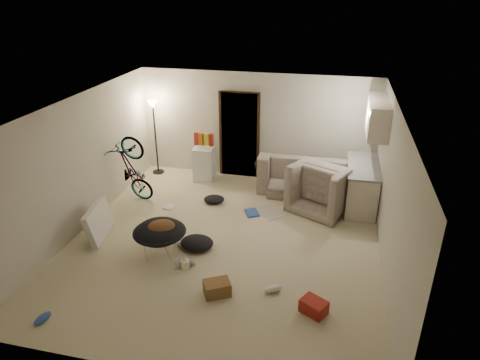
% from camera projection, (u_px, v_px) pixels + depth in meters
% --- Properties ---
extents(floor, '(5.50, 6.00, 0.02)m').
position_uv_depth(floor, '(224.00, 242.00, 7.82)').
color(floor, beige).
rests_on(floor, ground).
extents(ceiling, '(5.50, 6.00, 0.02)m').
position_uv_depth(ceiling, '(222.00, 107.00, 6.76)').
color(ceiling, white).
rests_on(ceiling, wall_back).
extents(wall_back, '(5.50, 0.02, 2.50)m').
position_uv_depth(wall_back, '(257.00, 127.00, 9.96)').
color(wall_back, beige).
rests_on(wall_back, floor).
extents(wall_front, '(5.50, 0.02, 2.50)m').
position_uv_depth(wall_front, '(152.00, 293.00, 4.63)').
color(wall_front, beige).
rests_on(wall_front, floor).
extents(wall_left, '(0.02, 6.00, 2.50)m').
position_uv_depth(wall_left, '(78.00, 165.00, 7.85)').
color(wall_left, beige).
rests_on(wall_left, floor).
extents(wall_right, '(0.02, 6.00, 2.50)m').
position_uv_depth(wall_right, '(392.00, 196.00, 6.74)').
color(wall_right, beige).
rests_on(wall_right, floor).
extents(doorway, '(0.85, 0.10, 2.04)m').
position_uv_depth(doorway, '(240.00, 135.00, 10.10)').
color(doorway, black).
rests_on(doorway, floor).
extents(door_trim, '(0.97, 0.04, 2.10)m').
position_uv_depth(door_trim, '(239.00, 136.00, 10.07)').
color(door_trim, black).
rests_on(door_trim, floor).
extents(floor_lamp, '(0.28, 0.28, 1.81)m').
position_uv_depth(floor_lamp, '(154.00, 122.00, 10.10)').
color(floor_lamp, black).
rests_on(floor_lamp, floor).
extents(kitchen_counter, '(0.60, 1.50, 0.88)m').
position_uv_depth(kitchen_counter, '(361.00, 186.00, 8.91)').
color(kitchen_counter, beige).
rests_on(kitchen_counter, floor).
extents(counter_top, '(0.64, 1.54, 0.04)m').
position_uv_depth(counter_top, '(364.00, 166.00, 8.72)').
color(counter_top, gray).
rests_on(counter_top, kitchen_counter).
extents(kitchen_uppers, '(0.38, 1.40, 0.65)m').
position_uv_depth(kitchen_uppers, '(377.00, 116.00, 8.25)').
color(kitchen_uppers, beige).
rests_on(kitchen_uppers, wall_right).
extents(sofa, '(2.21, 0.89, 0.64)m').
position_uv_depth(sofa, '(308.00, 178.00, 9.59)').
color(sofa, '#3E463F').
rests_on(sofa, floor).
extents(armchair, '(1.47, 1.40, 0.74)m').
position_uv_depth(armchair, '(326.00, 190.00, 8.90)').
color(armchair, '#3E463F').
rests_on(armchair, floor).
extents(bicycle, '(1.62, 0.88, 0.89)m').
position_uv_depth(bicycle, '(134.00, 183.00, 9.12)').
color(bicycle, black).
rests_on(bicycle, floor).
extents(book_asset, '(0.25, 0.22, 0.02)m').
position_uv_depth(book_asset, '(175.00, 270.00, 7.02)').
color(book_asset, maroon).
rests_on(book_asset, floor).
extents(mini_fridge, '(0.50, 0.50, 0.79)m').
position_uv_depth(mini_fridge, '(204.00, 163.00, 10.14)').
color(mini_fridge, white).
rests_on(mini_fridge, floor).
extents(snack_box_0, '(0.11, 0.09, 0.30)m').
position_uv_depth(snack_box_0, '(196.00, 139.00, 9.92)').
color(snack_box_0, maroon).
rests_on(snack_box_0, mini_fridge).
extents(snack_box_1, '(0.12, 0.10, 0.30)m').
position_uv_depth(snack_box_1, '(201.00, 139.00, 9.90)').
color(snack_box_1, '#B66516').
rests_on(snack_box_1, mini_fridge).
extents(snack_box_2, '(0.11, 0.09, 0.30)m').
position_uv_depth(snack_box_2, '(206.00, 140.00, 9.88)').
color(snack_box_2, yellow).
rests_on(snack_box_2, mini_fridge).
extents(snack_box_3, '(0.11, 0.09, 0.30)m').
position_uv_depth(snack_box_3, '(211.00, 140.00, 9.85)').
color(snack_box_3, maroon).
rests_on(snack_box_3, mini_fridge).
extents(saucer_chair, '(0.90, 0.90, 0.64)m').
position_uv_depth(saucer_chair, '(160.00, 236.00, 7.28)').
color(saucer_chair, silver).
rests_on(saucer_chair, floor).
extents(hoodie, '(0.61, 0.58, 0.22)m').
position_uv_depth(hoodie, '(161.00, 227.00, 7.16)').
color(hoodie, brown).
rests_on(hoodie, saucer_chair).
extents(sofa_drape, '(0.60, 0.51, 0.28)m').
position_uv_depth(sofa_drape, '(267.00, 165.00, 9.69)').
color(sofa_drape, black).
rests_on(sofa_drape, sofa).
extents(tv_box, '(0.40, 0.97, 0.63)m').
position_uv_depth(tv_box, '(99.00, 221.00, 7.86)').
color(tv_box, silver).
rests_on(tv_box, floor).
extents(drink_case_a, '(0.47, 0.43, 0.22)m').
position_uv_depth(drink_case_a, '(217.00, 288.00, 6.45)').
color(drink_case_a, brown).
rests_on(drink_case_a, floor).
extents(drink_case_b, '(0.44, 0.41, 0.21)m').
position_uv_depth(drink_case_b, '(314.00, 307.00, 6.09)').
color(drink_case_b, maroon).
rests_on(drink_case_b, floor).
extents(juicer, '(0.15, 0.15, 0.22)m').
position_uv_depth(juicer, '(185.00, 263.00, 7.05)').
color(juicer, '#EBE8CB').
rests_on(juicer, floor).
extents(newspaper, '(0.76, 0.77, 0.01)m').
position_uv_depth(newspaper, '(271.00, 212.00, 8.81)').
color(newspaper, '#B5B1A7').
rests_on(newspaper, floor).
extents(book_blue, '(0.37, 0.41, 0.03)m').
position_uv_depth(book_blue, '(252.00, 213.00, 8.75)').
color(book_blue, '#2F53AC').
rests_on(book_blue, floor).
extents(book_white, '(0.24, 0.28, 0.02)m').
position_uv_depth(book_white, '(170.00, 207.00, 8.99)').
color(book_white, silver).
rests_on(book_white, floor).
extents(shoe_0, '(0.30, 0.23, 0.10)m').
position_uv_depth(shoe_0, '(285.00, 184.00, 9.90)').
color(shoe_0, '#2F53AC').
rests_on(shoe_0, floor).
extents(shoe_2, '(0.17, 0.30, 0.10)m').
position_uv_depth(shoe_2, '(42.00, 318.00, 5.95)').
color(shoe_2, '#2F53AC').
rests_on(shoe_2, floor).
extents(shoe_3, '(0.32, 0.22, 0.11)m').
position_uv_depth(shoe_3, '(188.00, 262.00, 7.15)').
color(shoe_3, slate).
rests_on(shoe_3, floor).
extents(shoe_4, '(0.32, 0.26, 0.11)m').
position_uv_depth(shoe_4, '(273.00, 289.00, 6.52)').
color(shoe_4, white).
rests_on(shoe_4, floor).
extents(clothes_lump_a, '(0.62, 0.54, 0.19)m').
position_uv_depth(clothes_lump_a, '(197.00, 243.00, 7.60)').
color(clothes_lump_a, black).
rests_on(clothes_lump_a, floor).
extents(clothes_lump_b, '(0.51, 0.47, 0.13)m').
position_uv_depth(clothes_lump_b, '(214.00, 199.00, 9.18)').
color(clothes_lump_b, black).
rests_on(clothes_lump_b, floor).
extents(clothes_lump_c, '(0.49, 0.45, 0.13)m').
position_uv_depth(clothes_lump_c, '(186.00, 241.00, 7.72)').
color(clothes_lump_c, silver).
rests_on(clothes_lump_c, floor).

